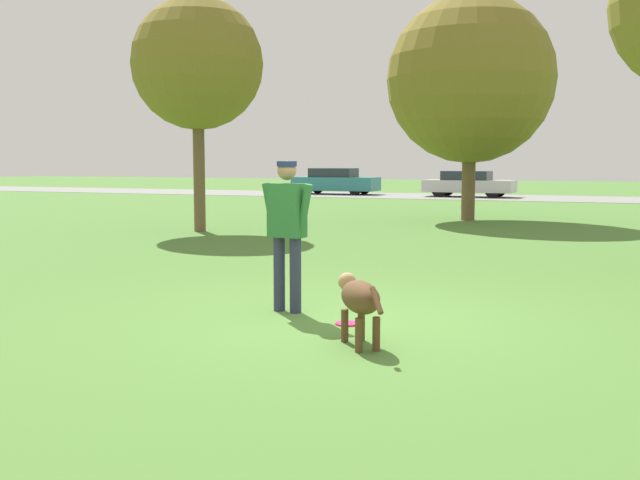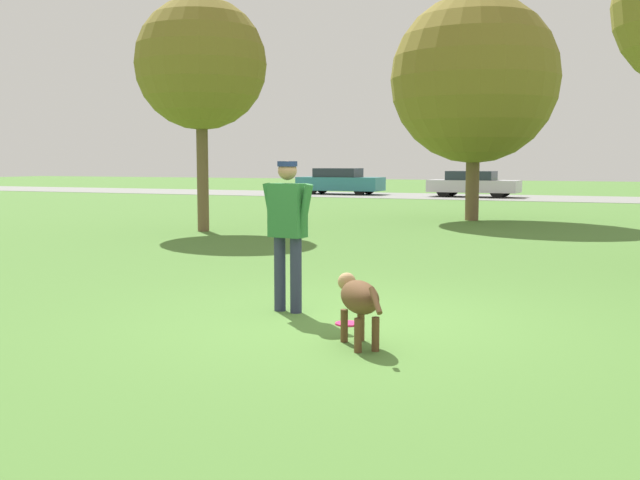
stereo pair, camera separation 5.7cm
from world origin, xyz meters
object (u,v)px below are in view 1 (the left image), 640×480
object	(u,v)px
dog	(359,299)
parked_car_silver	(469,184)
frisbee	(347,323)
tree_mid_center	(471,80)
person	(287,223)
parked_car_teal	(335,182)
tree_near_left	(197,64)

from	to	relation	value
dog	parked_car_silver	world-z (taller)	parked_car_silver
frisbee	parked_car_silver	xyz separation A→B (m)	(-4.23, 28.32, 0.62)
dog	tree_mid_center	bearing A→B (deg)	-30.90
person	dog	world-z (taller)	person
tree_mid_center	person	bearing A→B (deg)	-87.22
person	parked_car_silver	size ratio (longest dim) A/B	0.40
parked_car_teal	dog	bearing A→B (deg)	-68.15
frisbee	dog	bearing A→B (deg)	-63.12
person	tree_near_left	xyz separation A→B (m)	(-6.04, 8.08, 2.98)
parked_car_silver	tree_near_left	bearing A→B (deg)	-95.24
person	tree_near_left	world-z (taller)	tree_near_left
tree_near_left	parked_car_teal	size ratio (longest dim) A/B	1.28
tree_near_left	parked_car_silver	world-z (taller)	tree_near_left
parked_car_teal	tree_near_left	bearing A→B (deg)	-77.69
tree_near_left	dog	bearing A→B (deg)	-51.72
tree_near_left	parked_car_silver	xyz separation A→B (m)	(2.66, 19.88, -3.36)
tree_mid_center	tree_near_left	world-z (taller)	tree_mid_center
person	tree_mid_center	size ratio (longest dim) A/B	0.27
frisbee	parked_car_teal	size ratio (longest dim) A/B	0.06
frisbee	tree_mid_center	distance (m)	14.95
person	tree_near_left	size ratio (longest dim) A/B	0.30
dog	person	bearing A→B (deg)	9.03
frisbee	parked_car_teal	bearing A→B (deg)	111.21
dog	frisbee	bearing A→B (deg)	-11.33
tree_mid_center	dog	bearing A→B (deg)	-82.70
tree_mid_center	parked_car_silver	bearing A→B (deg)	100.91
tree_mid_center	parked_car_teal	bearing A→B (deg)	123.78
parked_car_teal	person	bearing A→B (deg)	-69.58
dog	frisbee	size ratio (longest dim) A/B	3.43
parked_car_teal	frisbee	bearing A→B (deg)	-68.31
frisbee	tree_near_left	distance (m)	11.60
tree_mid_center	tree_near_left	distance (m)	7.96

